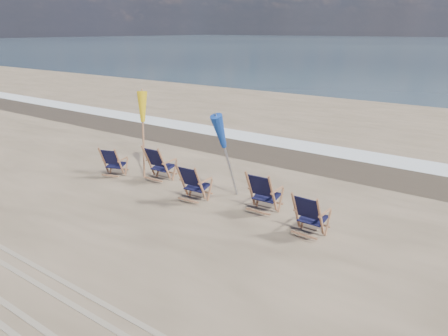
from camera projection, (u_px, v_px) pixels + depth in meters
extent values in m
cube|color=silver|center=(328.00, 150.00, 15.29)|extent=(200.00, 1.40, 0.01)
cube|color=#42362A|center=(308.00, 160.00, 14.15)|extent=(200.00, 2.60, 0.00)
cylinder|color=#9D6746|center=(143.00, 135.00, 12.31)|extent=(0.06, 0.06, 2.41)
cone|color=gold|center=(142.00, 109.00, 12.09)|extent=(0.30, 0.30, 0.85)
cylinder|color=#A5A5AD|center=(228.00, 155.00, 10.58)|extent=(0.06, 0.06, 2.28)
cone|color=#153B95|center=(228.00, 128.00, 10.37)|extent=(0.30, 0.30, 0.85)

